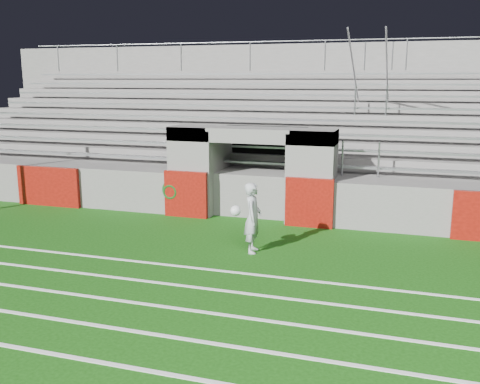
% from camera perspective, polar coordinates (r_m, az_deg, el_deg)
% --- Properties ---
extents(ground, '(90.00, 90.00, 0.00)m').
position_cam_1_polar(ground, '(12.43, -3.39, -6.56)').
color(ground, '#11450B').
rests_on(ground, ground).
extents(field_markings, '(28.00, 8.09, 0.01)m').
position_cam_1_polar(field_markings, '(8.33, -16.22, -16.78)').
color(field_markings, white).
rests_on(field_markings, ground).
extents(stadium_structure, '(26.00, 8.48, 5.42)m').
position_cam_1_polar(stadium_structure, '(19.59, 4.87, 4.74)').
color(stadium_structure, '#62605D').
rests_on(stadium_structure, ground).
extents(goalkeeper_with_ball, '(0.72, 0.65, 1.64)m').
position_cam_1_polar(goalkeeper_with_ball, '(12.29, 1.32, -2.74)').
color(goalkeeper_with_ball, '#A8ACB1').
rests_on(goalkeeper_with_ball, ground).
extents(hose_coil, '(0.54, 0.14, 0.56)m').
position_cam_1_polar(hose_coil, '(15.71, -7.42, 0.16)').
color(hose_coil, '#0D4212').
rests_on(hose_coil, ground).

